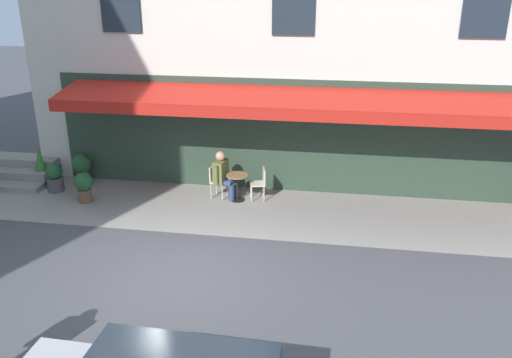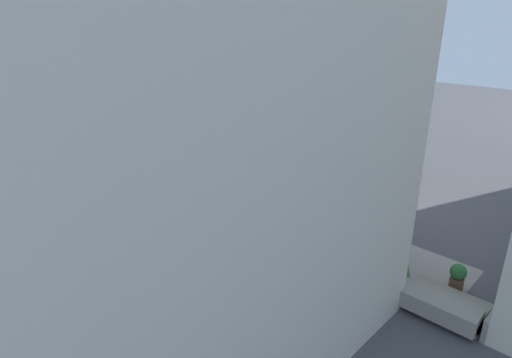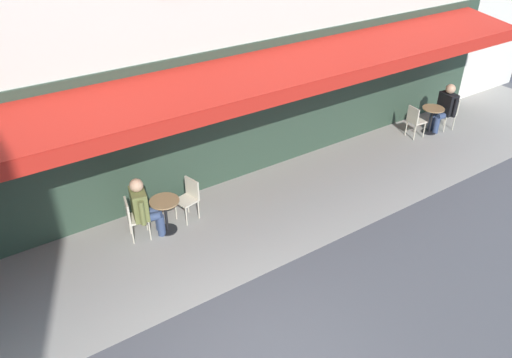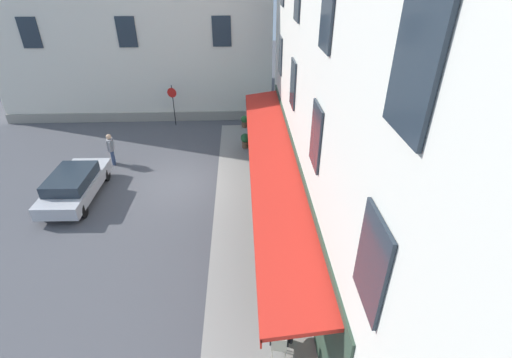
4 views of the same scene
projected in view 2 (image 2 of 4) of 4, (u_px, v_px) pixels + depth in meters
ground_plane at (324, 191)px, 18.31m from camera, size 70.00×70.00×0.00m
sidewalk_cafe_terrace at (214, 193)px, 18.12m from camera, size 20.50×3.20×0.01m
back_alley_steps at (433, 301)px, 10.86m from camera, size 2.40×1.75×0.60m
cafe_table_near_entrance at (254, 206)px, 15.67m from camera, size 0.60×0.60×0.75m
cafe_chair_cream_facing_street at (239, 201)px, 15.94m from camera, size 0.48×0.48×0.91m
cafe_chair_cream_near_door at (264, 211)px, 15.16m from camera, size 0.48×0.48×0.91m
cafe_table_mid_terrace at (135, 158)px, 20.92m from camera, size 0.60×0.60×0.75m
cafe_chair_cream_corner_left at (130, 154)px, 21.37m from camera, size 0.46×0.46×0.91m
cafe_chair_cream_under_awning at (141, 160)px, 20.44m from camera, size 0.44×0.44×0.91m
seated_patron_in_olive at (260, 204)px, 15.26m from camera, size 0.64×0.69×1.36m
seated_companion_in_black at (131, 152)px, 21.14m from camera, size 0.62×0.70×1.36m
walking_pedestrian_in_grey at (411, 161)px, 19.02m from camera, size 0.68×0.38×1.68m
potted_plant_entrance_left at (458, 276)px, 11.66m from camera, size 0.44×0.44×0.74m
potted_plant_mid_terrace at (405, 275)px, 11.46m from camera, size 0.38×0.38×1.11m
potted_plant_entrance_right at (388, 261)px, 12.38m from camera, size 0.47×0.47×0.81m
potted_plant_under_sign at (361, 261)px, 12.13m from camera, size 0.56×0.56×0.87m
potted_plant_by_steps at (363, 237)px, 13.54m from camera, size 0.51×0.51×0.83m
parked_car_silver at (357, 149)px, 21.63m from camera, size 4.34×1.90×1.33m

